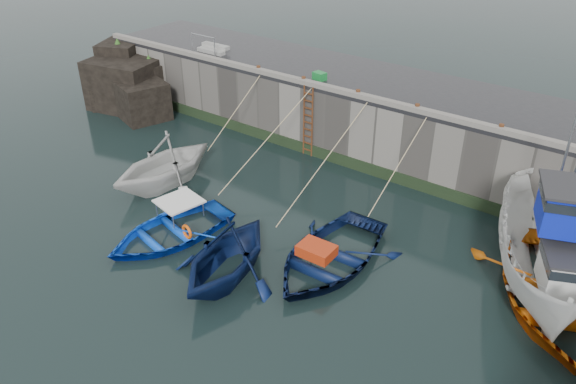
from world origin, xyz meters
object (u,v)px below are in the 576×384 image
Objects in this scene: fish_crate at (320,76)px; bollard_a at (258,69)px; boat_far_orange at (555,292)px; bollard_c at (358,93)px; boat_near_blue at (170,237)px; bollard_e at (501,128)px; bollard_d at (417,107)px; boat_near_white at (166,184)px; bollard_b at (304,80)px; boat_near_blacktrim at (228,276)px; boat_far_white at (549,254)px; boat_near_navy at (329,263)px; ladder at (308,122)px.

bollard_a is (-2.82, -0.75, -0.03)m from fish_crate.
bollard_c is (-9.32, 4.06, 2.87)m from boat_far_orange.
bollard_e is (8.16, 8.48, 3.30)m from boat_near_blue.
bollard_a is 7.80m from bollard_d.
boat_near_blue is 16.77× the size of bollard_d.
boat_near_blue is 12.49m from boat_far_orange.
boat_near_white is 16.93× the size of bollard_e.
boat_near_white is at bearing -102.25° from fish_crate.
bollard_b is (2.50, 0.00, 0.00)m from bollard_a.
bollard_e is at bearing 0.00° from bollard_b.
bollard_e reaches higher than boat_near_white.
boat_near_blue is 0.60× the size of boat_far_orange.
boat_near_blacktrim is 10.76m from bollard_e.
fish_crate is at bearing 138.71° from boat_far_white.
bollard_d is at bearing 0.00° from bollard_c.
boat_near_blue is 3.10m from boat_near_blacktrim.
bollard_d is at bearing 40.53° from boat_near_white.
boat_far_orange is (6.40, 2.33, 0.43)m from boat_near_navy.
bollard_a is at bearing 92.41° from boat_near_white.
boat_near_navy is 18.90× the size of bollard_d.
bollard_e is at bearing 0.00° from bollard_a.
boat_far_white is 1.12m from boat_far_orange.
boat_near_blacktrim is 11.18m from bollard_a.
boat_near_blue is (2.95, -2.50, 0.00)m from boat_near_white.
bollard_a is 1.00× the size of bollard_b.
boat_near_blacktrim is at bearing 4.31° from boat_near_blue.
boat_near_navy is at bearing -174.19° from boat_far_white.
bollard_b is (-0.50, 0.34, 1.71)m from ladder.
ladder is at bearing 128.49° from boat_near_navy.
boat_near_white reaches higher than boat_near_navy.
bollard_c reaches higher than ladder.
bollard_e is at bearing 31.72° from boat_near_white.
bollard_e is at bearing 0.00° from bollard_d.
ladder is at bearing -171.33° from bollard_c.
boat_far_orange reaches higher than boat_near_blue.
boat_near_blue is 1.09× the size of boat_near_blacktrim.
boat_far_white is 9.68m from bollard_c.
boat_far_white reaches higher than boat_near_blue.
ladder is at bearing -176.00° from bollard_d.
boat_near_blue is 9.81m from fish_crate.
ladder is at bearing 100.73° from boat_near_blue.
bollard_a is at bearing 140.08° from boat_near_navy.
ladder is 8.19m from bollard_e.
bollard_e is at bearing 6.05° from fish_crate.
boat_near_blacktrim is 15.42× the size of bollard_c.
boat_near_white is at bearing 162.90° from boat_far_orange.
boat_far_orange reaches higher than bollard_d.
boat_near_blue is at bearing 161.27° from boat_near_blacktrim.
bollard_b is at bearing 142.59° from boat_far_white.
bollard_d and bollard_e have the same top height.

